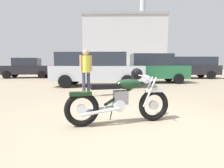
{
  "coord_description": "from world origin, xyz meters",
  "views": [
    {
      "loc": [
        -0.49,
        -3.56,
        1.14
      ],
      "look_at": [
        -0.55,
        1.22,
        0.63
      ],
      "focal_mm": 29.86,
      "sensor_mm": 36.0,
      "label": 1
    }
  ],
  "objects_px": {
    "dark_sedan_left": "(27,68)",
    "blue_hatchback_right": "(153,68)",
    "vintage_motorcycle": "(122,98)",
    "red_hatchback_near": "(78,68)",
    "white_estate_far": "(189,67)",
    "bystander": "(86,68)",
    "silver_sedan_mid": "(96,68)"
  },
  "relations": [
    {
      "from": "dark_sedan_left",
      "to": "blue_hatchback_right",
      "type": "distance_m",
      "value": 10.69
    },
    {
      "from": "vintage_motorcycle",
      "to": "dark_sedan_left",
      "type": "xyz_separation_m",
      "value": [
        -7.57,
        12.25,
        0.34
      ]
    },
    {
      "from": "red_hatchback_near",
      "to": "white_estate_far",
      "type": "bearing_deg",
      "value": -164.64
    },
    {
      "from": "vintage_motorcycle",
      "to": "red_hatchback_near",
      "type": "height_order",
      "value": "red_hatchback_near"
    },
    {
      "from": "dark_sedan_left",
      "to": "red_hatchback_near",
      "type": "bearing_deg",
      "value": -24.02
    },
    {
      "from": "red_hatchback_near",
      "to": "dark_sedan_left",
      "type": "distance_m",
      "value": 4.73
    },
    {
      "from": "bystander",
      "to": "silver_sedan_mid",
      "type": "xyz_separation_m",
      "value": [
        0.03,
        3.27,
        -0.08
      ]
    },
    {
      "from": "silver_sedan_mid",
      "to": "red_hatchback_near",
      "type": "bearing_deg",
      "value": 113.6
    },
    {
      "from": "vintage_motorcycle",
      "to": "dark_sedan_left",
      "type": "relative_size",
      "value": 0.46
    },
    {
      "from": "blue_hatchback_right",
      "to": "silver_sedan_mid",
      "type": "relative_size",
      "value": 0.84
    },
    {
      "from": "bystander",
      "to": "white_estate_far",
      "type": "bearing_deg",
      "value": -72.24
    },
    {
      "from": "blue_hatchback_right",
      "to": "dark_sedan_left",
      "type": "bearing_deg",
      "value": 153.27
    },
    {
      "from": "vintage_motorcycle",
      "to": "blue_hatchback_right",
      "type": "distance_m",
      "value": 8.42
    },
    {
      "from": "dark_sedan_left",
      "to": "silver_sedan_mid",
      "type": "distance_m",
      "value": 8.86
    },
    {
      "from": "vintage_motorcycle",
      "to": "silver_sedan_mid",
      "type": "height_order",
      "value": "silver_sedan_mid"
    },
    {
      "from": "blue_hatchback_right",
      "to": "red_hatchback_near",
      "type": "bearing_deg",
      "value": 147.26
    },
    {
      "from": "red_hatchback_near",
      "to": "bystander",
      "type": "bearing_deg",
      "value": 112.91
    },
    {
      "from": "bystander",
      "to": "red_hatchback_near",
      "type": "distance_m",
      "value": 8.31
    },
    {
      "from": "red_hatchback_near",
      "to": "silver_sedan_mid",
      "type": "distance_m",
      "value": 5.18
    },
    {
      "from": "white_estate_far",
      "to": "silver_sedan_mid",
      "type": "distance_m",
      "value": 9.09
    },
    {
      "from": "white_estate_far",
      "to": "silver_sedan_mid",
      "type": "relative_size",
      "value": 0.99
    },
    {
      "from": "dark_sedan_left",
      "to": "blue_hatchback_right",
      "type": "height_order",
      "value": "blue_hatchback_right"
    },
    {
      "from": "red_hatchback_near",
      "to": "blue_hatchback_right",
      "type": "height_order",
      "value": "blue_hatchback_right"
    },
    {
      "from": "bystander",
      "to": "vintage_motorcycle",
      "type": "bearing_deg",
      "value": 167.54
    },
    {
      "from": "vintage_motorcycle",
      "to": "white_estate_far",
      "type": "distance_m",
      "value": 13.31
    },
    {
      "from": "red_hatchback_near",
      "to": "silver_sedan_mid",
      "type": "xyz_separation_m",
      "value": [
        1.9,
        -4.82,
        0.1
      ]
    },
    {
      "from": "blue_hatchback_right",
      "to": "vintage_motorcycle",
      "type": "bearing_deg",
      "value": -109.64
    },
    {
      "from": "bystander",
      "to": "dark_sedan_left",
      "type": "relative_size",
      "value": 0.38
    },
    {
      "from": "red_hatchback_near",
      "to": "vintage_motorcycle",
      "type": "bearing_deg",
      "value": 115.16
    },
    {
      "from": "bystander",
      "to": "white_estate_far",
      "type": "xyz_separation_m",
      "value": [
        7.13,
        8.96,
        -0.08
      ]
    },
    {
      "from": "vintage_motorcycle",
      "to": "dark_sedan_left",
      "type": "height_order",
      "value": "dark_sedan_left"
    },
    {
      "from": "white_estate_far",
      "to": "vintage_motorcycle",
      "type": "bearing_deg",
      "value": 63.49
    }
  ]
}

